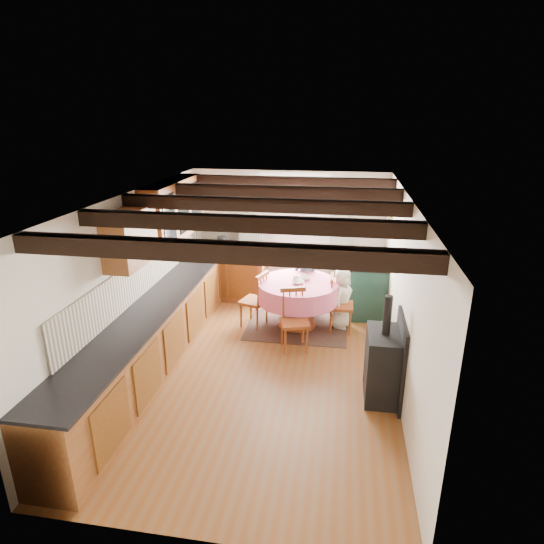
% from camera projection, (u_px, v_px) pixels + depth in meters
% --- Properties ---
extents(floor, '(3.60, 5.50, 0.00)m').
position_uv_depth(floor, '(263.00, 368.00, 6.34)').
color(floor, brown).
rests_on(floor, ground).
extents(ceiling, '(3.60, 5.50, 0.00)m').
position_uv_depth(ceiling, '(262.00, 198.00, 5.53)').
color(ceiling, white).
rests_on(ceiling, ground).
extents(wall_back, '(3.60, 0.00, 2.40)m').
position_uv_depth(wall_back, '(289.00, 235.00, 8.49)').
color(wall_back, silver).
rests_on(wall_back, ground).
extents(wall_front, '(3.60, 0.00, 2.40)m').
position_uv_depth(wall_front, '(196.00, 422.00, 3.38)').
color(wall_front, silver).
rests_on(wall_front, ground).
extents(wall_left, '(0.00, 5.50, 2.40)m').
position_uv_depth(wall_left, '(134.00, 281.00, 6.21)').
color(wall_left, silver).
rests_on(wall_left, ground).
extents(wall_right, '(0.00, 5.50, 2.40)m').
position_uv_depth(wall_right, '(403.00, 297.00, 5.67)').
color(wall_right, silver).
rests_on(wall_right, ground).
extents(beam_a, '(3.60, 0.16, 0.16)m').
position_uv_depth(beam_a, '(218.00, 252.00, 3.70)').
color(beam_a, black).
rests_on(beam_a, ceiling).
extents(beam_b, '(3.60, 0.16, 0.16)m').
position_uv_depth(beam_b, '(244.00, 224.00, 4.63)').
color(beam_b, black).
rests_on(beam_b, ceiling).
extents(beam_c, '(3.60, 0.16, 0.16)m').
position_uv_depth(beam_c, '(262.00, 205.00, 5.56)').
color(beam_c, black).
rests_on(beam_c, ceiling).
extents(beam_d, '(3.60, 0.16, 0.16)m').
position_uv_depth(beam_d, '(274.00, 192.00, 6.49)').
color(beam_d, black).
rests_on(beam_d, ceiling).
extents(beam_e, '(3.60, 0.16, 0.16)m').
position_uv_depth(beam_e, '(284.00, 182.00, 7.42)').
color(beam_e, black).
rests_on(beam_e, ceiling).
extents(splash_left, '(0.02, 4.50, 0.55)m').
position_uv_depth(splash_left, '(144.00, 274.00, 6.48)').
color(splash_left, beige).
rests_on(splash_left, wall_left).
extents(splash_back, '(1.40, 0.02, 0.55)m').
position_uv_depth(splash_back, '(237.00, 233.00, 8.63)').
color(splash_back, beige).
rests_on(splash_back, wall_back).
extents(base_cabinet_left, '(0.60, 5.30, 0.88)m').
position_uv_depth(base_cabinet_left, '(159.00, 332.00, 6.42)').
color(base_cabinet_left, brown).
rests_on(base_cabinet_left, floor).
extents(base_cabinet_back, '(1.30, 0.60, 0.88)m').
position_uv_depth(base_cabinet_back, '(232.00, 276.00, 8.63)').
color(base_cabinet_back, brown).
rests_on(base_cabinet_back, floor).
extents(worktop_left, '(0.64, 5.30, 0.04)m').
position_uv_depth(worktop_left, '(158.00, 302.00, 6.26)').
color(worktop_left, black).
rests_on(worktop_left, base_cabinet_left).
extents(worktop_back, '(1.30, 0.64, 0.04)m').
position_uv_depth(worktop_back, '(231.00, 253.00, 8.45)').
color(worktop_back, black).
rests_on(worktop_back, base_cabinet_back).
extents(wall_cabinet_glass, '(0.34, 1.80, 0.90)m').
position_uv_depth(wall_cabinet_glass, '(173.00, 210.00, 7.05)').
color(wall_cabinet_glass, brown).
rests_on(wall_cabinet_glass, wall_left).
extents(wall_cabinet_solid, '(0.34, 0.90, 0.70)m').
position_uv_depth(wall_cabinet_solid, '(130.00, 238.00, 5.67)').
color(wall_cabinet_solid, brown).
rests_on(wall_cabinet_solid, wall_left).
extents(window_frame, '(1.34, 0.03, 1.54)m').
position_uv_depth(window_frame, '(294.00, 215.00, 8.33)').
color(window_frame, white).
rests_on(window_frame, wall_back).
extents(window_pane, '(1.20, 0.01, 1.40)m').
position_uv_depth(window_pane, '(294.00, 215.00, 8.34)').
color(window_pane, white).
rests_on(window_pane, wall_back).
extents(curtain_left, '(0.35, 0.10, 2.10)m').
position_uv_depth(curtain_left, '(249.00, 240.00, 8.55)').
color(curtain_left, '#B4C5A0').
rests_on(curtain_left, wall_back).
extents(curtain_right, '(0.35, 0.10, 2.10)m').
position_uv_depth(curtain_right, '(339.00, 244.00, 8.29)').
color(curtain_right, '#B4C5A0').
rests_on(curtain_right, wall_back).
extents(curtain_rod, '(2.00, 0.03, 0.03)m').
position_uv_depth(curtain_rod, '(294.00, 183.00, 8.05)').
color(curtain_rod, black).
rests_on(curtain_rod, wall_back).
extents(wall_picture, '(0.04, 0.50, 0.60)m').
position_uv_depth(wall_picture, '(389.00, 218.00, 7.64)').
color(wall_picture, gold).
rests_on(wall_picture, wall_right).
extents(wall_plate, '(0.30, 0.02, 0.30)m').
position_uv_depth(wall_plate, '(346.00, 211.00, 8.14)').
color(wall_plate, silver).
rests_on(wall_plate, wall_back).
extents(rug, '(1.65, 1.29, 0.01)m').
position_uv_depth(rug, '(297.00, 326.00, 7.57)').
color(rug, black).
rests_on(rug, floor).
extents(dining_table, '(1.32, 1.32, 0.79)m').
position_uv_depth(dining_table, '(297.00, 304.00, 7.44)').
color(dining_table, '#F3528C').
rests_on(dining_table, floor).
extents(chair_near, '(0.51, 0.52, 0.94)m').
position_uv_depth(chair_near, '(295.00, 320.00, 6.70)').
color(chair_near, '#8F3E18').
rests_on(chair_near, floor).
extents(chair_left, '(0.53, 0.52, 0.95)m').
position_uv_depth(chair_left, '(254.00, 299.00, 7.46)').
color(chair_left, '#8F3E18').
rests_on(chair_left, floor).
extents(chair_right, '(0.42, 0.40, 0.94)m').
position_uv_depth(chair_right, '(341.00, 304.00, 7.29)').
color(chair_right, '#8F3E18').
rests_on(chair_right, floor).
extents(aga_range, '(0.68, 1.05, 0.96)m').
position_uv_depth(aga_range, '(366.00, 286.00, 8.00)').
color(aga_range, '#1C3D33').
rests_on(aga_range, floor).
extents(cast_iron_stove, '(0.41, 0.68, 1.36)m').
position_uv_depth(cast_iron_stove, '(384.00, 348.00, 5.49)').
color(cast_iron_stove, black).
rests_on(cast_iron_stove, floor).
extents(child_far, '(0.45, 0.32, 1.17)m').
position_uv_depth(child_far, '(305.00, 281.00, 7.91)').
color(child_far, '#40505F').
rests_on(child_far, floor).
extents(child_right, '(0.47, 0.58, 1.02)m').
position_uv_depth(child_right, '(342.00, 298.00, 7.39)').
color(child_right, white).
rests_on(child_right, floor).
extents(bowl_a, '(0.27, 0.27, 0.05)m').
position_uv_depth(bowl_a, '(298.00, 282.00, 7.23)').
color(bowl_a, silver).
rests_on(bowl_a, dining_table).
extents(bowl_b, '(0.21, 0.21, 0.05)m').
position_uv_depth(bowl_b, '(305.00, 278.00, 7.40)').
color(bowl_b, silver).
rests_on(bowl_b, dining_table).
extents(cup, '(0.12, 0.12, 0.10)m').
position_uv_depth(cup, '(296.00, 280.00, 7.25)').
color(cup, silver).
rests_on(cup, dining_table).
extents(canister_tall, '(0.15, 0.15, 0.27)m').
position_uv_depth(canister_tall, '(222.00, 243.00, 8.52)').
color(canister_tall, '#262628').
rests_on(canister_tall, worktop_back).
extents(canister_wide, '(0.19, 0.19, 0.21)m').
position_uv_depth(canister_wide, '(231.00, 246.00, 8.41)').
color(canister_wide, '#262628').
rests_on(canister_wide, worktop_back).
extents(canister_slim, '(0.10, 0.10, 0.27)m').
position_uv_depth(canister_slim, '(237.00, 247.00, 8.29)').
color(canister_slim, '#262628').
rests_on(canister_slim, worktop_back).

